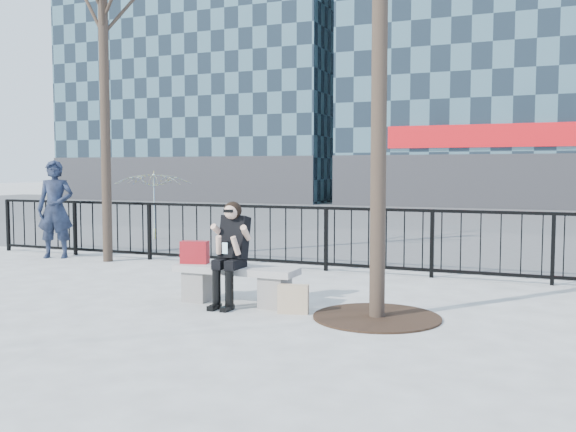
% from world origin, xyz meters
% --- Properties ---
extents(ground, '(120.00, 120.00, 0.00)m').
position_xyz_m(ground, '(0.00, 0.00, 0.00)').
color(ground, gray).
rests_on(ground, ground).
extents(street_surface, '(60.00, 23.00, 0.01)m').
position_xyz_m(street_surface, '(0.00, 15.00, 0.00)').
color(street_surface, '#474747').
rests_on(street_surface, ground).
extents(railing, '(14.00, 0.06, 1.10)m').
position_xyz_m(railing, '(0.00, 3.00, 0.55)').
color(railing, black).
rests_on(railing, ground).
extents(building_left, '(16.20, 10.20, 22.60)m').
position_xyz_m(building_left, '(-15.00, 27.00, 11.30)').
color(building_left, slate).
rests_on(building_left, ground).
extents(tree_left, '(2.80, 2.80, 6.50)m').
position_xyz_m(tree_left, '(-4.00, 2.50, 4.86)').
color(tree_left, black).
rests_on(tree_left, ground).
extents(tree_grate, '(1.50, 1.50, 0.02)m').
position_xyz_m(tree_grate, '(1.90, -0.10, 0.01)').
color(tree_grate, black).
rests_on(tree_grate, ground).
extents(bench_main, '(1.65, 0.46, 0.49)m').
position_xyz_m(bench_main, '(0.00, 0.00, 0.30)').
color(bench_main, slate).
rests_on(bench_main, ground).
extents(seated_woman, '(0.50, 0.64, 1.34)m').
position_xyz_m(seated_woman, '(0.00, -0.16, 0.67)').
color(seated_woman, black).
rests_on(seated_woman, ground).
extents(handbag, '(0.39, 0.25, 0.30)m').
position_xyz_m(handbag, '(-0.63, 0.02, 0.64)').
color(handbag, maroon).
rests_on(handbag, bench_main).
extents(shopping_bag, '(0.39, 0.22, 0.35)m').
position_xyz_m(shopping_bag, '(0.90, -0.24, 0.17)').
color(shopping_bag, '#CCAF90').
rests_on(shopping_bag, ground).
extents(standing_man, '(0.83, 0.70, 1.92)m').
position_xyz_m(standing_man, '(-5.25, 2.51, 0.96)').
color(standing_man, black).
rests_on(standing_man, ground).
extents(vendor_umbrella, '(2.17, 2.21, 1.71)m').
position_xyz_m(vendor_umbrella, '(-5.32, 5.97, 0.86)').
color(vendor_umbrella, yellow).
rests_on(vendor_umbrella, ground).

